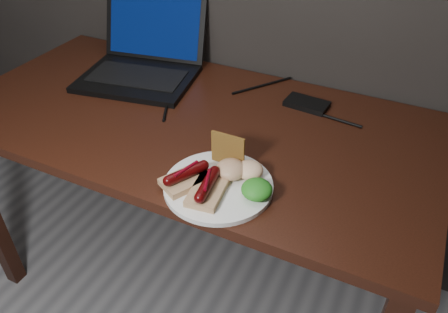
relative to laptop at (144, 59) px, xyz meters
name	(u,v)px	position (x,y,z in m)	size (l,w,h in m)	color
desk	(191,142)	(0.27, -0.18, -0.14)	(1.40, 0.70, 0.75)	#34150D
laptop	(144,59)	(0.00, 0.00, 0.00)	(0.42, 0.41, 0.25)	black
hard_drive	(307,104)	(0.56, 0.03, -0.04)	(0.13, 0.07, 0.02)	black
desk_cables	(207,93)	(0.26, -0.04, -0.05)	(0.87, 0.41, 0.01)	black
plate	(218,186)	(0.49, -0.42, -0.05)	(0.25, 0.25, 0.01)	white
bread_sausage_left	(187,177)	(0.42, -0.45, -0.02)	(0.12, 0.13, 0.04)	tan
bread_sausage_center	(208,188)	(0.48, -0.46, -0.02)	(0.08, 0.12, 0.04)	tan
crispbread	(228,150)	(0.47, -0.34, 0.00)	(0.09, 0.01, 0.09)	olive
salad_greens	(257,189)	(0.58, -0.42, -0.02)	(0.07, 0.07, 0.04)	#185A12
salsa_mound	(231,169)	(0.50, -0.38, -0.02)	(0.07, 0.07, 0.04)	maroon
coleslaw_mound	(250,170)	(0.54, -0.36, -0.02)	(0.06, 0.06, 0.04)	beige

